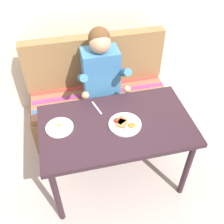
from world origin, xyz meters
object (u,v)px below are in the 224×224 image
couch (99,100)px  plate_breakfast (124,124)px  table (116,131)px  fork (97,108)px  plate_eggs (59,127)px  person (102,79)px

couch → plate_breakfast: 0.89m
table → couch: bearing=90.0°
table → fork: size_ratio=7.06×
table → plate_breakfast: plate_breakfast is taller
table → couch: 0.83m
couch → plate_breakfast: couch is taller
fork → plate_eggs: bearing=-169.3°
plate_eggs → table: bearing=-7.4°
couch → plate_eggs: size_ratio=6.76×
plate_breakfast → fork: (-0.17, 0.24, -0.01)m
table → couch: (0.00, 0.76, -0.32)m
person → plate_eggs: bearing=-129.9°
couch → plate_breakfast: bearing=-85.8°
couch → fork: size_ratio=8.47×
couch → plate_breakfast: size_ratio=5.64×
plate_breakfast → plate_eggs: bearing=170.6°
plate_eggs → couch: bearing=58.4°
couch → person: person is taller
table → plate_breakfast: bearing=-24.0°
person → couch: bearing=92.9°
plate_breakfast → couch: bearing=94.2°
fork → couch: bearing=62.5°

